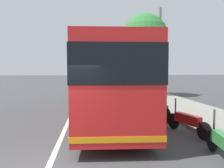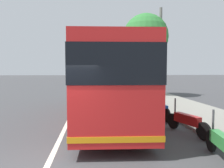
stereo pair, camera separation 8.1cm
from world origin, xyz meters
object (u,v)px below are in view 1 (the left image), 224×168
(motorcycle_nearest_curb, at_px, (224,145))
(car_side_street, at_px, (94,81))
(roadside_tree_far_block, at_px, (129,55))
(motorcycle_angled, at_px, (187,121))
(car_ahead_same_lane, at_px, (97,77))
(roadside_tree_mid_block, at_px, (145,37))
(car_oncoming, at_px, (93,78))
(coach_bus, at_px, (110,78))
(motorcycle_mid_row, at_px, (162,109))
(utility_pole, at_px, (160,53))

(motorcycle_nearest_curb, height_order, car_side_street, car_side_street)
(car_side_street, relative_size, roadside_tree_far_block, 0.58)
(motorcycle_angled, height_order, car_ahead_same_lane, car_ahead_same_lane)
(motorcycle_angled, bearing_deg, roadside_tree_mid_block, -24.24)
(car_oncoming, relative_size, car_ahead_same_lane, 0.95)
(motorcycle_angled, xyz_separation_m, roadside_tree_mid_block, (11.86, -1.41, 5.00))
(coach_bus, bearing_deg, car_oncoming, 3.72)
(coach_bus, bearing_deg, car_ahead_same_lane, 2.08)
(coach_bus, xyz_separation_m, car_side_street, (23.37, 0.45, -1.33))
(motorcycle_mid_row, height_order, car_side_street, car_side_street)
(motorcycle_nearest_curb, relative_size, roadside_tree_far_block, 0.33)
(motorcycle_angled, xyz_separation_m, utility_pole, (11.50, -2.70, 3.54))
(car_oncoming, xyz_separation_m, car_ahead_same_lane, (8.04, -1.13, 0.03))
(motorcycle_mid_row, bearing_deg, roadside_tree_mid_block, -10.61)
(motorcycle_mid_row, relative_size, car_side_street, 0.54)
(car_side_street, bearing_deg, roadside_tree_mid_block, -161.93)
(car_ahead_same_lane, bearing_deg, motorcycle_angled, -175.22)
(roadside_tree_mid_block, bearing_deg, car_side_street, 17.29)
(coach_bus, bearing_deg, car_side_street, 4.12)
(motorcycle_angled, bearing_deg, car_side_street, -10.77)
(coach_bus, distance_m, roadside_tree_mid_block, 10.41)
(motorcycle_mid_row, bearing_deg, car_oncoming, 3.46)
(utility_pole, bearing_deg, car_ahead_same_lane, 7.63)
(car_oncoming, xyz_separation_m, utility_pole, (-26.47, -5.76, 3.27))
(roadside_tree_far_block, xyz_separation_m, utility_pole, (-16.32, 0.21, -1.00))
(coach_bus, height_order, car_oncoming, coach_bus)
(car_ahead_same_lane, relative_size, roadside_tree_far_block, 0.62)
(car_ahead_same_lane, relative_size, roadside_tree_mid_block, 0.55)
(car_ahead_same_lane, bearing_deg, motorcycle_nearest_curb, -175.57)
(motorcycle_nearest_curb, relative_size, roadside_tree_mid_block, 0.29)
(motorcycle_mid_row, relative_size, roadside_tree_far_block, 0.32)
(motorcycle_mid_row, bearing_deg, utility_pole, -18.75)
(roadside_tree_far_block, bearing_deg, motorcycle_mid_row, 173.16)
(motorcycle_mid_row, bearing_deg, coach_bus, 80.10)
(motorcycle_nearest_curb, xyz_separation_m, car_ahead_same_lane, (48.52, 1.73, 0.30))
(roadside_tree_mid_block, height_order, utility_pole, utility_pole)
(motorcycle_nearest_curb, height_order, motorcycle_angled, motorcycle_angled)
(motorcycle_nearest_curb, bearing_deg, roadside_tree_mid_block, 3.14)
(coach_bus, relative_size, roadside_tree_mid_block, 1.39)
(car_ahead_same_lane, distance_m, utility_pole, 34.97)
(coach_bus, height_order, roadside_tree_mid_block, roadside_tree_mid_block)
(coach_bus, distance_m, motorcycle_angled, 4.21)
(motorcycle_nearest_curb, xyz_separation_m, motorcycle_mid_row, (5.05, -0.07, 0.00))
(car_side_street, relative_size, car_ahead_same_lane, 0.94)
(coach_bus, xyz_separation_m, car_ahead_same_lane, (43.09, -0.71, -1.23))
(coach_bus, xyz_separation_m, motorcycle_angled, (-2.91, -2.63, -1.53))
(roadside_tree_far_block, height_order, utility_pole, utility_pole)
(motorcycle_nearest_curb, relative_size, car_ahead_same_lane, 0.53)
(roadside_tree_far_block, relative_size, utility_pole, 0.84)
(motorcycle_nearest_curb, bearing_deg, roadside_tree_far_block, 3.66)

